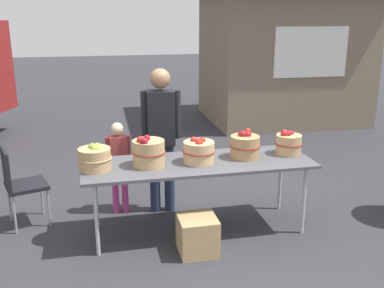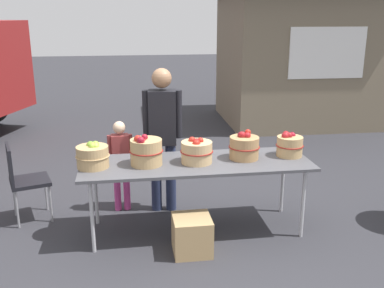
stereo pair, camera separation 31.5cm
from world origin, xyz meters
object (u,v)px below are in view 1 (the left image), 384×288
(vendor_adult, at_px, (161,130))
(produce_crate, at_px, (197,235))
(apple_basket_red_1, at_px, (199,151))
(folding_chair, at_px, (19,181))
(apple_basket_red_0, at_px, (149,152))
(apple_basket_red_2, at_px, (245,145))
(apple_basket_red_3, at_px, (288,143))
(market_table, at_px, (198,166))
(apple_basket_green_0, at_px, (95,158))
(child_customer, at_px, (119,160))

(vendor_adult, relative_size, produce_crate, 4.58)
(apple_basket_red_1, height_order, folding_chair, apple_basket_red_1)
(apple_basket_red_1, height_order, vendor_adult, vendor_adult)
(apple_basket_red_0, distance_m, apple_basket_red_2, 1.00)
(apple_basket_red_1, relative_size, vendor_adult, 0.20)
(apple_basket_red_1, distance_m, vendor_adult, 0.65)
(apple_basket_red_2, bearing_deg, apple_basket_red_3, 1.68)
(market_table, height_order, vendor_adult, vendor_adult)
(apple_basket_red_0, height_order, apple_basket_red_3, apple_basket_red_0)
(vendor_adult, bearing_deg, apple_basket_green_0, 44.05)
(market_table, relative_size, folding_chair, 2.67)
(apple_basket_green_0, bearing_deg, produce_crate, -25.59)
(child_customer, xyz_separation_m, produce_crate, (0.65, -1.06, -0.44))
(apple_basket_red_1, distance_m, child_customer, 1.02)
(market_table, height_order, apple_basket_red_1, apple_basket_red_1)
(market_table, bearing_deg, apple_basket_red_1, -86.40)
(apple_basket_red_0, height_order, produce_crate, apple_basket_red_0)
(apple_basket_red_2, bearing_deg, apple_basket_green_0, -178.08)
(apple_basket_green_0, distance_m, child_customer, 0.72)
(apple_basket_red_3, bearing_deg, apple_basket_green_0, -178.14)
(apple_basket_red_3, xyz_separation_m, produce_crate, (-1.10, -0.50, -0.69))
(apple_basket_green_0, relative_size, apple_basket_red_0, 0.99)
(apple_basket_green_0, relative_size, produce_crate, 0.92)
(apple_basket_red_2, xyz_separation_m, child_customer, (-1.26, 0.58, -0.26))
(child_customer, bearing_deg, apple_basket_red_0, 109.21)
(apple_basket_green_0, distance_m, apple_basket_red_3, 2.00)
(apple_basket_red_0, distance_m, vendor_adult, 0.61)
(folding_chair, distance_m, produce_crate, 1.97)
(folding_chair, bearing_deg, market_table, -122.98)
(vendor_adult, xyz_separation_m, folding_chair, (-1.52, -0.05, -0.45))
(produce_crate, bearing_deg, apple_basket_red_1, 75.28)
(produce_crate, bearing_deg, apple_basket_green_0, 154.41)
(apple_basket_green_0, bearing_deg, vendor_adult, 37.96)
(apple_basket_red_2, relative_size, folding_chair, 0.37)
(apple_basket_red_1, distance_m, apple_basket_red_2, 0.50)
(apple_basket_red_0, relative_size, folding_chair, 0.38)
(apple_basket_red_0, bearing_deg, market_table, 0.86)
(vendor_adult, height_order, child_customer, vendor_adult)
(market_table, relative_size, apple_basket_red_2, 7.22)
(market_table, distance_m, apple_basket_green_0, 1.02)
(apple_basket_red_2, relative_size, vendor_adult, 0.20)
(market_table, bearing_deg, vendor_adult, 117.28)
(folding_chair, bearing_deg, apple_basket_red_2, -118.63)
(apple_basket_red_2, bearing_deg, apple_basket_red_1, -173.16)
(child_customer, bearing_deg, apple_basket_red_2, 152.13)
(apple_basket_red_3, height_order, child_customer, child_customer)
(apple_basket_red_1, bearing_deg, apple_basket_red_2, 6.84)
(apple_basket_green_0, xyz_separation_m, folding_chair, (-0.79, 0.51, -0.36))
(produce_crate, bearing_deg, child_customer, 121.53)
(market_table, xyz_separation_m, apple_basket_red_2, (0.50, 0.04, 0.17))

